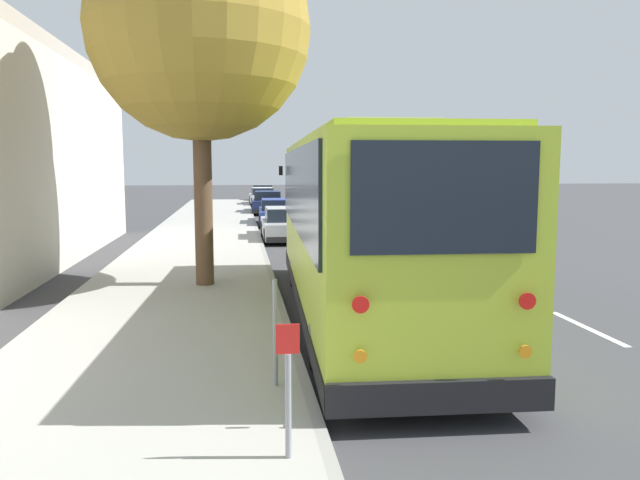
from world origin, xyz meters
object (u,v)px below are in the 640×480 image
parked_sedan_white (262,197)px  sign_post_near (288,389)px  parked_sedan_navy (268,203)px  parked_sedan_silver (286,225)px  sign_post_far (275,333)px  parked_sedan_blue (277,213)px  street_tree (199,15)px  shuttle_bus (363,218)px  parked_sedan_gray (262,194)px

parked_sedan_white → sign_post_near: size_ratio=3.42×
parked_sedan_navy → parked_sedan_white: bearing=4.2°
parked_sedan_white → parked_sedan_silver: bearing=178.1°
parked_sedan_white → sign_post_far: bearing=175.9°
parked_sedan_blue → street_tree: 16.66m
parked_sedan_white → sign_post_far: (-36.77, 1.34, 0.23)m
parked_sedan_silver → sign_post_far: sign_post_far is taller
parked_sedan_blue → sign_post_far: bearing=178.0°
parked_sedan_navy → parked_sedan_white: 7.22m
shuttle_bus → street_tree: (3.10, 3.10, 4.29)m
sign_post_far → parked_sedan_blue: bearing=-3.8°
sign_post_near → parked_sedan_navy: bearing=-2.5°
shuttle_bus → parked_sedan_gray: 38.36m
sign_post_near → sign_post_far: sign_post_far is taller
parked_sedan_silver → parked_sedan_navy: parked_sedan_navy is taller
parked_sedan_silver → sign_post_far: bearing=175.0°
parked_sedan_silver → parked_sedan_white: 20.46m
sign_post_near → parked_sedan_gray: bearing=-2.0°
parked_sedan_white → street_tree: (-29.76, 2.54, 5.60)m
parked_sedan_silver → parked_sedan_white: bearing=0.1°
parked_sedan_gray → street_tree: bearing=176.9°
parked_sedan_white → shuttle_bus: bearing=179.0°
sign_post_far → shuttle_bus: bearing=-25.9°
parked_sedan_gray → sign_post_far: size_ratio=3.12×
shuttle_bus → parked_sedan_blue: bearing=3.6°
parked_sedan_navy → parked_sedan_white: (7.22, 0.04, -0.03)m
parked_sedan_gray → sign_post_far: bearing=179.3°
shuttle_bus → parked_sedan_silver: 12.48m
shuttle_bus → parked_sedan_white: shuttle_bus is taller
parked_sedan_navy → parked_sedan_blue: bearing=-175.3°
parked_sedan_silver → street_tree: 11.17m
parked_sedan_navy → sign_post_near: sign_post_near is taller
parked_sedan_silver → sign_post_near: bearing=175.5°
sign_post_near → sign_post_far: bearing=0.0°
street_tree → sign_post_far: bearing=-170.3°
parked_sedan_silver → parked_sedan_gray: size_ratio=0.99×
sign_post_far → street_tree: bearing=9.7°
parked_sedan_silver → parked_sedan_navy: bearing=-0.0°
parked_sedan_silver → parked_sedan_navy: (13.24, 0.02, 0.03)m
shuttle_bus → parked_sedan_blue: (18.56, 0.42, -1.32)m
parked_sedan_blue → parked_sedan_navy: bearing=2.5°
parked_sedan_navy → street_tree: size_ratio=0.48×
parked_sedan_blue → parked_sedan_silver: bearing=-178.9°
shuttle_bus → sign_post_far: (-3.91, 1.89, -1.08)m
parked_sedan_navy → sign_post_near: bearing=-178.6°
parked_sedan_white → sign_post_near: sign_post_near is taller
parked_sedan_gray → street_tree: (-35.24, 2.78, 5.59)m
parked_sedan_gray → sign_post_far: (-42.25, 1.57, 0.22)m
parked_sedan_silver → parked_sedan_blue: (6.15, -0.08, -0.01)m
parked_sedan_navy → sign_post_far: size_ratio=3.18×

